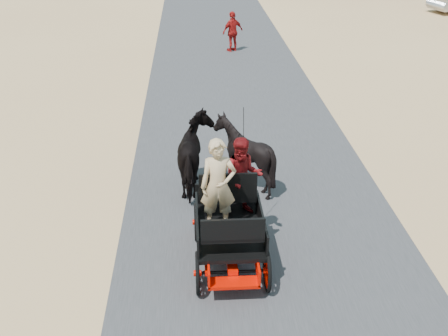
{
  "coord_description": "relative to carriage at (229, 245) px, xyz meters",
  "views": [
    {
      "loc": [
        -1.44,
        -6.79,
        6.46
      ],
      "look_at": [
        -0.79,
        3.71,
        1.2
      ],
      "focal_mm": 45.0,
      "sensor_mm": 36.0,
      "label": 1
    }
  ],
  "objects": [
    {
      "name": "carriage",
      "position": [
        0.0,
        0.0,
        0.0
      ],
      "size": [
        1.3,
        2.4,
        0.72
      ],
      "primitive_type": null,
      "color": "black",
      "rests_on": "ground"
    },
    {
      "name": "horse_right",
      "position": [
        0.55,
        3.0,
        0.49
      ],
      "size": [
        1.37,
        1.54,
        1.7
      ],
      "primitive_type": "imported",
      "rotation": [
        0.0,
        0.0,
        3.14
      ],
      "color": "black",
      "rests_on": "ground"
    },
    {
      "name": "passenger_woman",
      "position": [
        0.3,
        0.6,
        1.15
      ],
      "size": [
        0.77,
        0.6,
        1.58
      ],
      "primitive_type": "imported",
      "color": "#660C0F",
      "rests_on": "carriage"
    },
    {
      "name": "road",
      "position": [
        0.79,
        -2.11,
        -0.35
      ],
      "size": [
        6.0,
        140.0,
        0.01
      ],
      "primitive_type": "cube",
      "color": "#38383A",
      "rests_on": "ground"
    },
    {
      "name": "horse_left",
      "position": [
        -0.55,
        3.0,
        0.49
      ],
      "size": [
        0.91,
        2.01,
        1.7
      ],
      "primitive_type": "imported",
      "rotation": [
        0.0,
        0.0,
        3.14
      ],
      "color": "black",
      "rests_on": "ground"
    },
    {
      "name": "pedestrian",
      "position": [
        1.23,
        15.51,
        0.5
      ],
      "size": [
        1.08,
        0.87,
        1.73
      ],
      "primitive_type": "imported",
      "rotation": [
        0.0,
        0.0,
        3.67
      ],
      "color": "#9D1311",
      "rests_on": "ground"
    },
    {
      "name": "ground",
      "position": [
        0.79,
        -2.11,
        -0.36
      ],
      "size": [
        140.0,
        140.0,
        0.0
      ],
      "primitive_type": "plane",
      "color": "tan"
    },
    {
      "name": "driver_man",
      "position": [
        -0.2,
        0.05,
        1.26
      ],
      "size": [
        0.66,
        0.43,
        1.8
      ],
      "primitive_type": "imported",
      "color": "tan",
      "rests_on": "carriage"
    }
  ]
}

